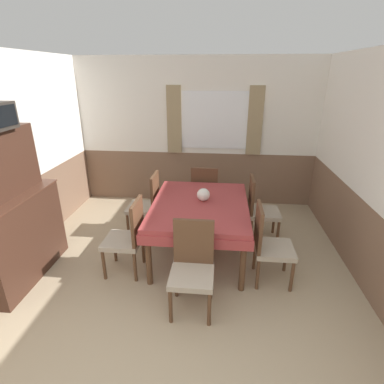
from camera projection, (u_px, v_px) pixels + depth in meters
wall_back at (197, 133)px, 5.38m from camera, size 4.65×0.10×2.60m
wall_left at (2, 165)px, 3.57m from camera, size 0.05×4.70×2.60m
wall_right at (380, 177)px, 3.17m from camera, size 0.05×4.70×2.60m
dining_table at (200, 210)px, 3.91m from camera, size 1.26×1.60×0.76m
chair_left_near at (128, 235)px, 3.60m from camera, size 0.44×0.44×0.96m
chair_head_window at (204, 192)px, 4.89m from camera, size 0.44×0.44×0.96m
chair_left_far at (147, 203)px, 4.49m from camera, size 0.44×0.44×0.96m
chair_right_far at (259, 208)px, 4.34m from camera, size 0.44×0.44×0.96m
chair_head_near at (192, 265)px, 3.05m from camera, size 0.44×0.44×0.96m
chair_right_near at (268, 243)px, 3.45m from camera, size 0.44×0.44×0.96m
sideboard at (13, 220)px, 3.43m from camera, size 0.46×1.27×1.77m
vase at (203, 195)px, 3.92m from camera, size 0.17×0.17×0.17m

